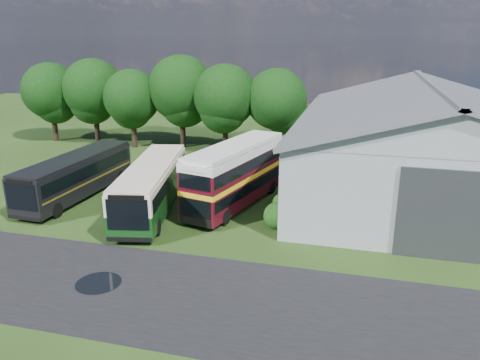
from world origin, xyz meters
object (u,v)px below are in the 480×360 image
(bus_green_single, at_px, (152,186))
(bus_dark_single, at_px, (76,175))
(bus_maroon_double, at_px, (236,175))
(storage_shed, at_px, (426,137))

(bus_green_single, relative_size, bus_dark_single, 1.07)
(bus_maroon_double, bearing_deg, storage_shed, 41.36)
(bus_maroon_double, relative_size, bus_dark_single, 0.93)
(storage_shed, distance_m, bus_dark_single, 26.10)
(bus_maroon_double, bearing_deg, bus_dark_single, -159.79)
(storage_shed, height_order, bus_dark_single, storage_shed)
(bus_green_single, bearing_deg, bus_maroon_double, 13.14)
(bus_green_single, distance_m, bus_dark_single, 6.64)
(bus_maroon_double, distance_m, bus_dark_single, 11.84)
(storage_shed, distance_m, bus_green_single, 20.49)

